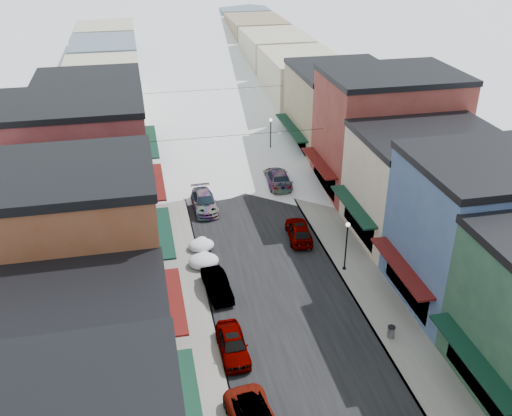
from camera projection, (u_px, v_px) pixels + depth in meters
name	position (u px, v px, depth m)	size (l,w,h in m)	color
road	(209.00, 127.00, 71.96)	(10.00, 160.00, 0.01)	black
sidewalk_left	(157.00, 130.00, 70.70)	(3.20, 160.00, 0.15)	gray
sidewalk_right	(260.00, 123.00, 73.15)	(3.20, 160.00, 0.15)	gray
curb_left	(169.00, 129.00, 70.99)	(0.10, 160.00, 0.15)	slate
curb_right	(248.00, 123.00, 72.86)	(0.10, 160.00, 0.15)	slate
bldg_l_cream	(64.00, 392.00, 26.21)	(11.30, 8.20, 9.50)	beige
bldg_l_brick_near	(62.00, 271.00, 32.34)	(12.30, 8.20, 12.50)	brown
bldg_l_grayblue	(84.00, 224.00, 40.60)	(11.30, 9.20, 9.00)	slate
bldg_l_brick_far	(75.00, 164.00, 47.73)	(13.30, 9.20, 11.00)	maroon
bldg_l_tan	(93.00, 129.00, 56.80)	(11.30, 11.20, 10.00)	#9B8965
bldg_r_blue	(482.00, 232.00, 38.23)	(11.30, 9.20, 10.50)	#3A5585
bldg_r_cream	(425.00, 185.00, 46.45)	(12.30, 9.20, 9.00)	beige
bldg_r_brick_far	(387.00, 132.00, 53.75)	(13.30, 9.20, 11.50)	maroon
bldg_r_tan	(340.00, 110.00, 62.68)	(11.30, 11.20, 9.50)	#8E7F5D
distant_blocks	(188.00, 54.00, 89.99)	(34.00, 55.00, 8.00)	gray
overhead_cables	(224.00, 110.00, 58.26)	(16.40, 15.04, 0.04)	black
car_silver_sedan	(233.00, 344.00, 35.03)	(1.71, 4.26, 1.45)	#989BA0
car_dark_hatch	(217.00, 285.00, 40.58)	(1.47, 4.21, 1.39)	black
car_silver_wagon	(204.00, 202.00, 51.97)	(2.08, 5.11, 1.48)	#929599
car_gray_suv	(299.00, 231.00, 47.26)	(1.85, 4.60, 1.57)	gray
car_black_sedan	(278.00, 178.00, 56.48)	(2.24, 5.52, 1.60)	black
car_lane_silver	(200.00, 119.00, 72.11)	(1.90, 4.73, 1.61)	gray
car_lane_white	(210.00, 103.00, 78.21)	(2.38, 5.16, 1.44)	silver
trash_can	(391.00, 332.00, 36.28)	(0.50, 0.50, 0.84)	slate
streetlamp_near	(347.00, 240.00, 42.20)	(0.33, 0.33, 4.03)	black
streetlamp_far	(271.00, 133.00, 61.61)	(0.37, 0.37, 4.44)	black
snow_pile_mid	(204.00, 261.00, 43.81)	(2.34, 2.64, 0.99)	white
snow_pile_far	(201.00, 245.00, 45.96)	(2.09, 2.48, 0.88)	white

